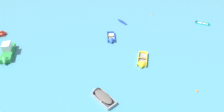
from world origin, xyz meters
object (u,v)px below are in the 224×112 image
object	(u,v)px
rowboat_red_back_row_center	(0,34)
rowboat_turquoise_near_left	(206,24)
rowboat_yellow_midfield_right	(142,63)
rowboat_grey_far_right	(100,95)
motor_launch_green_outer_right	(7,53)
kayak_deep_blue_near_right	(122,22)
mooring_buoy_far_field	(197,91)
mooring_buoy_central	(152,15)
rowboat_blue_midfield_left	(111,40)

from	to	relation	value
rowboat_red_back_row_center	rowboat_turquoise_near_left	world-z (taller)	rowboat_red_back_row_center
rowboat_yellow_midfield_right	rowboat_grey_far_right	bearing A→B (deg)	-146.84
motor_launch_green_outer_right	rowboat_turquoise_near_left	bearing A→B (deg)	3.31
rowboat_grey_far_right	kayak_deep_blue_near_right	bearing A→B (deg)	66.17
rowboat_grey_far_right	mooring_buoy_far_field	world-z (taller)	rowboat_grey_far_right
rowboat_yellow_midfield_right	mooring_buoy_far_field	world-z (taller)	rowboat_yellow_midfield_right
kayak_deep_blue_near_right	rowboat_turquoise_near_left	world-z (taller)	rowboat_turquoise_near_left
motor_launch_green_outer_right	mooring_buoy_central	xyz separation A→B (m)	(30.47, 9.99, -0.62)
kayak_deep_blue_near_right	mooring_buoy_central	world-z (taller)	kayak_deep_blue_near_right
kayak_deep_blue_near_right	rowboat_turquoise_near_left	distance (m)	18.41
rowboat_yellow_midfield_right	mooring_buoy_far_field	bearing A→B (deg)	-55.06
rowboat_yellow_midfield_right	mooring_buoy_central	size ratio (longest dim) A/B	13.86
rowboat_grey_far_right	rowboat_blue_midfield_left	bearing A→B (deg)	70.44
rowboat_yellow_midfield_right	mooring_buoy_central	distance (m)	19.85
rowboat_red_back_row_center	mooring_buoy_far_field	size ratio (longest dim) A/B	12.93
rowboat_turquoise_near_left	motor_launch_green_outer_right	xyz separation A→B (m)	(-39.92, -2.31, 0.49)
rowboat_blue_midfield_left	rowboat_grey_far_right	distance (m)	14.04
rowboat_yellow_midfield_right	rowboat_turquoise_near_left	bearing A→B (deg)	27.53
motor_launch_green_outer_right	rowboat_red_back_row_center	bearing A→B (deg)	109.62
rowboat_blue_midfield_left	rowboat_red_back_row_center	size ratio (longest dim) A/B	0.97
rowboat_turquoise_near_left	mooring_buoy_central	size ratio (longest dim) A/B	8.90
motor_launch_green_outer_right	mooring_buoy_far_field	xyz separation A→B (m)	(26.19, -14.77, -0.62)
rowboat_blue_midfield_left	kayak_deep_blue_near_right	bearing A→B (deg)	58.92
kayak_deep_blue_near_right	mooring_buoy_central	bearing A→B (deg)	15.37
kayak_deep_blue_near_right	mooring_buoy_central	xyz separation A→B (m)	(8.14, 2.24, -0.16)
rowboat_blue_midfield_left	motor_launch_green_outer_right	distance (m)	18.08
rowboat_turquoise_near_left	motor_launch_green_outer_right	bearing A→B (deg)	-176.69
rowboat_turquoise_near_left	mooring_buoy_far_field	xyz separation A→B (m)	(-13.74, -17.08, -0.13)
rowboat_turquoise_near_left	mooring_buoy_far_field	size ratio (longest dim) A/B	8.54
rowboat_yellow_midfield_right	rowboat_grey_far_right	size ratio (longest dim) A/B	1.06
rowboat_red_back_row_center	mooring_buoy_central	world-z (taller)	rowboat_red_back_row_center
rowboat_red_back_row_center	rowboat_grey_far_right	distance (m)	26.15
rowboat_grey_far_right	mooring_buoy_far_field	bearing A→B (deg)	-9.76
rowboat_turquoise_near_left	mooring_buoy_central	distance (m)	12.18
kayak_deep_blue_near_right	rowboat_grey_far_right	bearing A→B (deg)	-113.83
rowboat_yellow_midfield_right	kayak_deep_blue_near_right	xyz separation A→B (m)	(1.23, 15.26, -0.06)
mooring_buoy_far_field	rowboat_red_back_row_center	bearing A→B (deg)	141.93
rowboat_turquoise_near_left	rowboat_yellow_midfield_right	bearing A→B (deg)	-152.47
motor_launch_green_outer_right	rowboat_grey_far_right	size ratio (longest dim) A/B	1.37
kayak_deep_blue_near_right	motor_launch_green_outer_right	xyz separation A→B (m)	(-22.34, -7.76, 0.46)
rowboat_blue_midfield_left	mooring_buoy_central	size ratio (longest dim) A/B	13.13
rowboat_yellow_midfield_right	mooring_buoy_far_field	distance (m)	8.87
rowboat_blue_midfield_left	kayak_deep_blue_near_right	world-z (taller)	rowboat_blue_midfield_left
motor_launch_green_outer_right	rowboat_yellow_midfield_right	bearing A→B (deg)	-19.56
kayak_deep_blue_near_right	mooring_buoy_far_field	size ratio (longest dim) A/B	10.16
rowboat_blue_midfield_left	rowboat_red_back_row_center	distance (m)	22.14
kayak_deep_blue_near_right	mooring_buoy_central	size ratio (longest dim) A/B	10.58
rowboat_yellow_midfield_right	rowboat_turquoise_near_left	size ratio (longest dim) A/B	1.56
rowboat_grey_far_right	mooring_buoy_central	xyz separation A→B (m)	(17.11, 22.56, -0.33)
rowboat_blue_midfield_left	mooring_buoy_central	distance (m)	15.53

